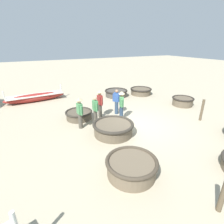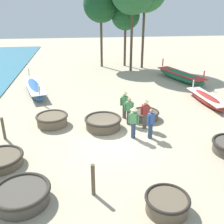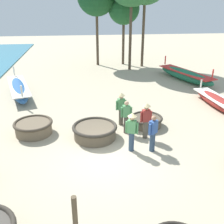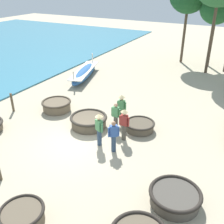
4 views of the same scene
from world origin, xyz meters
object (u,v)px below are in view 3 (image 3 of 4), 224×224
(coracle_nearest, at_px, (95,131))
(coracle_center, at_px, (146,121))
(fisherman_crouching, at_px, (146,118))
(long_boat_ochre_hull, at_px, (218,102))
(tree_rightmost, at_px, (124,9))
(long_boat_white_hull, at_px, (185,75))
(fisherman_hauling, at_px, (126,116))
(fisherman_standing_left, at_px, (132,130))
(fisherman_standing_right, at_px, (153,133))
(coracle_front_right, at_px, (34,127))
(fisherman_by_coracle, at_px, (121,107))
(long_boat_red_hull, at_px, (19,89))
(mooring_post_inland, at_px, (75,216))

(coracle_nearest, bearing_deg, coracle_center, 19.80)
(fisherman_crouching, bearing_deg, coracle_center, 73.89)
(long_boat_ochre_hull, height_order, tree_rightmost, tree_rightmost)
(coracle_center, distance_m, long_boat_white_hull, 8.99)
(coracle_nearest, xyz_separation_m, fisherman_hauling, (1.47, 0.33, 0.50))
(fisherman_standing_left, xyz_separation_m, fisherman_standing_right, (0.84, -0.13, -0.12))
(coracle_nearest, distance_m, fisherman_crouching, 2.34)
(coracle_front_right, bearing_deg, long_boat_white_hull, 36.73)
(coracle_front_right, height_order, fisherman_by_coracle, fisherman_by_coracle)
(coracle_nearest, height_order, long_boat_ochre_hull, long_boat_ochre_hull)
(coracle_nearest, distance_m, tree_rightmost, 15.78)
(long_boat_white_hull, bearing_deg, fisherman_by_coracle, -130.44)
(fisherman_hauling, bearing_deg, coracle_nearest, -167.46)
(fisherman_crouching, xyz_separation_m, fisherman_by_coracle, (-0.87, 1.49, 0.00))
(long_boat_red_hull, height_order, fisherman_standing_left, fisherman_standing_left)
(fisherman_standing_left, bearing_deg, fisherman_crouching, 50.04)
(coracle_center, relative_size, long_boat_white_hull, 0.28)
(long_boat_ochre_hull, xyz_separation_m, mooring_post_inland, (-8.13, -8.17, 0.32))
(long_boat_red_hull, height_order, fisherman_standing_right, fisherman_standing_right)
(coracle_center, height_order, fisherman_standing_left, fisherman_standing_left)
(fisherman_standing_right, bearing_deg, fisherman_crouching, 90.69)
(long_boat_red_hull, height_order, tree_rightmost, tree_rightmost)
(coracle_nearest, relative_size, tree_rightmost, 0.31)
(long_boat_red_hull, xyz_separation_m, tree_rightmost, (8.23, 8.08, 4.64))
(long_boat_white_hull, xyz_separation_m, fisherman_by_coracle, (-6.16, -7.23, 0.55))
(long_boat_ochre_hull, height_order, fisherman_by_coracle, fisherman_by_coracle)
(coracle_nearest, bearing_deg, mooring_post_inland, -98.88)
(fisherman_standing_left, bearing_deg, long_boat_white_hull, 57.78)
(fisherman_crouching, bearing_deg, fisherman_hauling, 141.69)
(long_boat_white_hull, relative_size, fisherman_by_coracle, 3.43)
(long_boat_white_hull, distance_m, fisherman_standing_right, 11.17)
(tree_rightmost, bearing_deg, fisherman_hauling, -98.63)
(fisherman_standing_right, bearing_deg, long_boat_ochre_hull, 40.47)
(coracle_center, relative_size, fisherman_standing_left, 0.95)
(long_boat_white_hull, relative_size, fisherman_crouching, 3.43)
(coracle_nearest, distance_m, long_boat_ochre_hull, 7.86)
(fisherman_by_coracle, relative_size, tree_rightmost, 0.26)
(mooring_post_inland, bearing_deg, fisherman_hauling, 67.68)
(tree_rightmost, bearing_deg, fisherman_by_coracle, -99.61)
(coracle_front_right, distance_m, fisherman_crouching, 5.16)
(coracle_front_right, height_order, coracle_center, coracle_front_right)
(long_boat_red_hull, bearing_deg, fisherman_by_coracle, -41.84)
(long_boat_white_hull, height_order, fisherman_by_coracle, fisherman_by_coracle)
(long_boat_white_hull, distance_m, mooring_post_inland, 16.04)
(long_boat_white_hull, distance_m, tree_rightmost, 8.64)
(long_boat_white_hull, height_order, fisherman_standing_right, fisherman_standing_right)
(coracle_front_right, relative_size, fisherman_hauling, 1.13)
(coracle_center, distance_m, tree_rightmost, 14.53)
(long_boat_red_hull, xyz_separation_m, fisherman_crouching, (6.83, -6.83, 0.58))
(coracle_center, bearing_deg, fisherman_by_coracle, 167.06)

